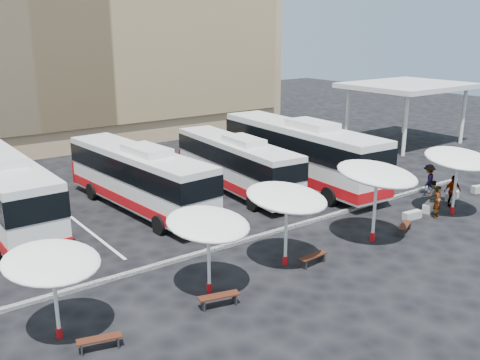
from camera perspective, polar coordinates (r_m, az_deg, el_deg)
ground at (r=25.48m, az=2.24°, el=-6.64°), size 120.00×120.00×0.00m
service_canopy at (r=48.26m, az=17.46°, el=9.44°), size 10.00×8.00×5.20m
curb_divider at (r=25.82m, az=1.54°, el=-6.14°), size 34.00×0.25×0.15m
bay_lines at (r=31.71m, az=-6.86°, el=-2.10°), size 24.15×12.00×0.01m
bus_0 at (r=29.28m, az=-24.12°, el=-0.82°), size 2.95×12.55×3.98m
bus_1 at (r=29.88m, az=-10.76°, el=0.41°), size 3.39×11.94×3.74m
bus_2 at (r=32.74m, az=-0.45°, el=1.88°), size 3.28×11.30×3.54m
bus_3 at (r=34.43m, az=6.38°, el=3.12°), size 3.74×13.56×4.26m
sunshade_0 at (r=17.99m, az=-19.43°, el=-8.29°), size 4.02×4.04×3.17m
sunshade_1 at (r=19.87m, az=-3.41°, el=-4.72°), size 4.03×4.06×3.28m
sunshade_2 at (r=22.16m, az=5.01°, el=-1.90°), size 4.47×4.50×3.55m
sunshade_3 at (r=25.31m, az=14.42°, el=0.59°), size 4.93×4.95×3.88m
sunshade_4 at (r=30.53m, az=22.25°, el=2.11°), size 4.19×4.23×3.64m
wood_bench_0 at (r=18.08m, az=-14.77°, el=-16.24°), size 1.44×0.73×0.43m
wood_bench_1 at (r=19.85m, az=-2.27°, el=-12.45°), size 1.58×0.78×0.47m
wood_bench_2 at (r=23.25m, az=7.78°, el=-8.21°), size 1.44×0.47×0.44m
wood_bench_3 at (r=27.66m, az=17.16°, el=-4.76°), size 1.46×0.93×0.44m
conc_bench_0 at (r=29.80m, az=17.88°, el=-3.58°), size 1.14×0.49×0.42m
conc_bench_1 at (r=31.35m, az=19.51°, el=-2.72°), size 1.30×0.79×0.46m
conc_bench_2 at (r=33.85m, az=21.69°, el=-1.58°), size 1.30×0.68×0.46m
conc_bench_3 at (r=36.01m, az=24.27°, el=-0.87°), size 1.23×0.71×0.44m
passenger_0 at (r=30.23m, az=20.34°, el=-2.20°), size 0.76×0.64×1.76m
passenger_1 at (r=31.45m, az=19.78°, el=-1.52°), size 0.96×0.84×1.68m
passenger_2 at (r=32.37m, az=21.73°, el=-1.11°), size 1.15×0.80×1.82m
passenger_3 at (r=34.00m, az=19.46°, el=0.00°), size 1.42×1.14×1.92m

